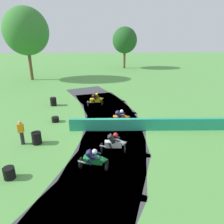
{
  "coord_description": "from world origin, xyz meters",
  "views": [
    {
      "loc": [
        -0.74,
        -14.43,
        6.89
      ],
      "look_at": [
        -0.01,
        1.42,
        0.9
      ],
      "focal_mm": 34.53,
      "sensor_mm": 36.0,
      "label": 1
    }
  ],
  "objects_px": {
    "motorcycle_lead_green": "(94,159)",
    "tire_stack_mid_b": "(55,119)",
    "motorcycle_chase_white": "(114,143)",
    "tire_stack_near": "(9,173)",
    "track_marshal": "(21,133)",
    "motorcycle_trailing_orange": "(121,118)",
    "tire_stack_far": "(53,102)",
    "motorcycle_fourth_yellow": "(96,100)",
    "tire_stack_mid_a": "(37,138)"
  },
  "relations": [
    {
      "from": "tire_stack_mid_b",
      "to": "tire_stack_far",
      "type": "xyz_separation_m",
      "value": [
        -0.99,
        4.1,
        0.2
      ]
    },
    {
      "from": "motorcycle_trailing_orange",
      "to": "tire_stack_far",
      "type": "relative_size",
      "value": 2.12
    },
    {
      "from": "motorcycle_lead_green",
      "to": "tire_stack_mid_b",
      "type": "distance_m",
      "value": 7.43
    },
    {
      "from": "motorcycle_trailing_orange",
      "to": "tire_stack_mid_a",
      "type": "relative_size",
      "value": 2.12
    },
    {
      "from": "tire_stack_mid_b",
      "to": "track_marshal",
      "type": "height_order",
      "value": "track_marshal"
    },
    {
      "from": "motorcycle_lead_green",
      "to": "motorcycle_fourth_yellow",
      "type": "relative_size",
      "value": 0.99
    },
    {
      "from": "motorcycle_trailing_orange",
      "to": "motorcycle_lead_green",
      "type": "bearing_deg",
      "value": -107.98
    },
    {
      "from": "motorcycle_fourth_yellow",
      "to": "tire_stack_far",
      "type": "distance_m",
      "value": 4.21
    },
    {
      "from": "tire_stack_far",
      "to": "track_marshal",
      "type": "distance_m",
      "value": 7.73
    },
    {
      "from": "tire_stack_far",
      "to": "track_marshal",
      "type": "xyz_separation_m",
      "value": [
        -0.38,
        -7.71,
        0.42
      ]
    },
    {
      "from": "tire_stack_near",
      "to": "tire_stack_far",
      "type": "xyz_separation_m",
      "value": [
        -0.14,
        11.2,
        0.1
      ]
    },
    {
      "from": "tire_stack_mid_a",
      "to": "motorcycle_trailing_orange",
      "type": "bearing_deg",
      "value": 24.96
    },
    {
      "from": "tire_stack_near",
      "to": "tire_stack_mid_b",
      "type": "height_order",
      "value": "tire_stack_near"
    },
    {
      "from": "motorcycle_chase_white",
      "to": "motorcycle_trailing_orange",
      "type": "height_order",
      "value": "motorcycle_chase_white"
    },
    {
      "from": "motorcycle_chase_white",
      "to": "tire_stack_mid_a",
      "type": "xyz_separation_m",
      "value": [
        -4.97,
        1.39,
        -0.26
      ]
    },
    {
      "from": "motorcycle_trailing_orange",
      "to": "tire_stack_far",
      "type": "bearing_deg",
      "value": 140.86
    },
    {
      "from": "tire_stack_mid_b",
      "to": "tire_stack_far",
      "type": "height_order",
      "value": "tire_stack_far"
    },
    {
      "from": "tire_stack_near",
      "to": "tire_stack_mid_a",
      "type": "relative_size",
      "value": 0.75
    },
    {
      "from": "track_marshal",
      "to": "tire_stack_near",
      "type": "bearing_deg",
      "value": -81.46
    },
    {
      "from": "motorcycle_lead_green",
      "to": "tire_stack_far",
      "type": "height_order",
      "value": "motorcycle_lead_green"
    },
    {
      "from": "tire_stack_mid_b",
      "to": "motorcycle_trailing_orange",
      "type": "bearing_deg",
      "value": -10.26
    },
    {
      "from": "motorcycle_lead_green",
      "to": "motorcycle_chase_white",
      "type": "distance_m",
      "value": 1.99
    },
    {
      "from": "motorcycle_lead_green",
      "to": "tire_stack_mid_b",
      "type": "bearing_deg",
      "value": 117.0
    },
    {
      "from": "motorcycle_chase_white",
      "to": "motorcycle_trailing_orange",
      "type": "distance_m",
      "value": 4.09
    },
    {
      "from": "motorcycle_fourth_yellow",
      "to": "tire_stack_near",
      "type": "bearing_deg",
      "value": -110.39
    },
    {
      "from": "tire_stack_near",
      "to": "track_marshal",
      "type": "xyz_separation_m",
      "value": [
        -0.52,
        3.49,
        0.52
      ]
    },
    {
      "from": "motorcycle_lead_green",
      "to": "motorcycle_trailing_orange",
      "type": "distance_m",
      "value": 5.96
    },
    {
      "from": "tire_stack_near",
      "to": "tire_stack_mid_b",
      "type": "bearing_deg",
      "value": 83.2
    },
    {
      "from": "motorcycle_chase_white",
      "to": "tire_stack_mid_a",
      "type": "distance_m",
      "value": 5.16
    },
    {
      "from": "motorcycle_lead_green",
      "to": "tire_stack_near",
      "type": "distance_m",
      "value": 4.26
    },
    {
      "from": "motorcycle_chase_white",
      "to": "tire_stack_far",
      "type": "distance_m",
      "value": 10.61
    },
    {
      "from": "tire_stack_far",
      "to": "motorcycle_lead_green",
      "type": "bearing_deg",
      "value": -67.87
    },
    {
      "from": "motorcycle_trailing_orange",
      "to": "tire_stack_mid_a",
      "type": "bearing_deg",
      "value": -155.04
    },
    {
      "from": "motorcycle_fourth_yellow",
      "to": "motorcycle_trailing_orange",
      "type": "bearing_deg",
      "value": -66.99
    },
    {
      "from": "motorcycle_fourth_yellow",
      "to": "tire_stack_mid_b",
      "type": "xyz_separation_m",
      "value": [
        -3.2,
        -3.79,
        -0.44
      ]
    },
    {
      "from": "motorcycle_trailing_orange",
      "to": "tire_stack_near",
      "type": "distance_m",
      "value": 8.64
    },
    {
      "from": "motorcycle_fourth_yellow",
      "to": "motorcycle_chase_white",
      "type": "bearing_deg",
      "value": -81.55
    },
    {
      "from": "tire_stack_mid_b",
      "to": "track_marshal",
      "type": "relative_size",
      "value": 0.36
    },
    {
      "from": "tire_stack_near",
      "to": "tire_stack_far",
      "type": "distance_m",
      "value": 11.2
    },
    {
      "from": "tire_stack_near",
      "to": "tire_stack_mid_b",
      "type": "distance_m",
      "value": 7.15
    },
    {
      "from": "motorcycle_lead_green",
      "to": "motorcycle_fourth_yellow",
      "type": "height_order",
      "value": "motorcycle_fourth_yellow"
    },
    {
      "from": "motorcycle_chase_white",
      "to": "tire_stack_near",
      "type": "bearing_deg",
      "value": -158.33
    },
    {
      "from": "motorcycle_lead_green",
      "to": "motorcycle_trailing_orange",
      "type": "height_order",
      "value": "motorcycle_trailing_orange"
    },
    {
      "from": "motorcycle_lead_green",
      "to": "motorcycle_chase_white",
      "type": "height_order",
      "value": "motorcycle_chase_white"
    },
    {
      "from": "motorcycle_fourth_yellow",
      "to": "track_marshal",
      "type": "relative_size",
      "value": 1.05
    },
    {
      "from": "motorcycle_chase_white",
      "to": "tire_stack_mid_b",
      "type": "relative_size",
      "value": 2.91
    },
    {
      "from": "tire_stack_mid_a",
      "to": "track_marshal",
      "type": "distance_m",
      "value": 1.0
    },
    {
      "from": "motorcycle_fourth_yellow",
      "to": "track_marshal",
      "type": "distance_m",
      "value": 8.7
    },
    {
      "from": "tire_stack_mid_b",
      "to": "tire_stack_near",
      "type": "bearing_deg",
      "value": -96.8
    },
    {
      "from": "motorcycle_fourth_yellow",
      "to": "tire_stack_mid_a",
      "type": "bearing_deg",
      "value": -116.43
    }
  ]
}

